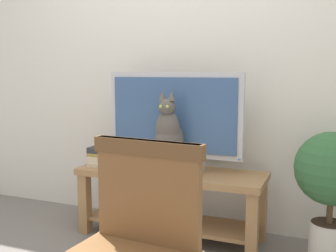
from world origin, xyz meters
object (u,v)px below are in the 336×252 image
(tv, at_px, (174,118))
(media_box, at_px, (169,167))
(book_stack, at_px, (103,157))
(potted_plant, at_px, (331,179))
(cat, at_px, (169,135))
(tv_stand, at_px, (171,191))
(wooden_chair, at_px, (131,243))

(tv, distance_m, media_box, 0.34)
(tv, distance_m, book_stack, 0.59)
(tv, relative_size, media_box, 2.31)
(media_box, relative_size, potted_plant, 0.52)
(media_box, relative_size, book_stack, 1.93)
(media_box, bearing_deg, cat, -85.58)
(tv_stand, relative_size, cat, 2.69)
(tv, bearing_deg, media_box, -85.93)
(wooden_chair, bearing_deg, cat, 105.57)
(tv, bearing_deg, wooden_chair, -75.45)
(media_box, relative_size, wooden_chair, 0.47)
(media_box, xyz_separation_m, wooden_chair, (0.34, -1.23, 0.02))
(tv_stand, xyz_separation_m, wooden_chair, (0.35, -1.28, 0.21))
(tv_stand, xyz_separation_m, potted_plant, (1.02, -0.03, 0.19))
(tv_stand, height_order, tv, tv)
(media_box, distance_m, wooden_chair, 1.28)
(book_stack, bearing_deg, potted_plant, 0.65)
(cat, bearing_deg, media_box, 94.42)
(tv, height_order, potted_plant, tv)
(tv_stand, bearing_deg, cat, -81.49)
(tv_stand, relative_size, potted_plant, 1.60)
(tv_stand, relative_size, tv, 1.34)
(tv_stand, height_order, wooden_chair, wooden_chair)
(tv_stand, xyz_separation_m, book_stack, (-0.50, -0.04, 0.21))
(tv_stand, bearing_deg, tv, 89.98)
(cat, distance_m, book_stack, 0.54)
(potted_plant, bearing_deg, tv_stand, 178.57)
(cat, bearing_deg, tv, 94.11)
(potted_plant, bearing_deg, cat, -178.05)
(media_box, bearing_deg, book_stack, 179.54)
(book_stack, bearing_deg, cat, -1.92)
(media_box, height_order, potted_plant, potted_plant)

